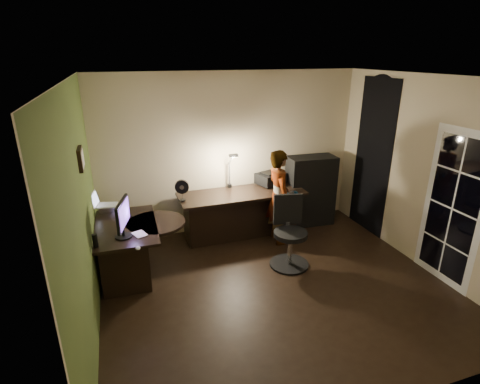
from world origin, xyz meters
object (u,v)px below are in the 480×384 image
object	(u,v)px
desk_left	(129,250)
cabinet	(310,191)
desk_right	(242,214)
office_chair	(291,234)
person	(279,197)
monitor	(122,224)

from	to	relation	value
desk_left	cabinet	world-z (taller)	cabinet
desk_right	office_chair	bearing A→B (deg)	-73.64
desk_left	office_chair	xyz separation A→B (m)	(2.24, -0.50, 0.14)
desk_right	office_chair	world-z (taller)	office_chair
office_chair	person	xyz separation A→B (m)	(0.15, 0.79, 0.26)
desk_right	monitor	xyz separation A→B (m)	(-1.92, -0.98, 0.54)
office_chair	monitor	bearing A→B (deg)	-171.92
person	desk_left	bearing A→B (deg)	97.67
desk_right	monitor	size ratio (longest dim) A/B	3.90
cabinet	person	bearing A→B (deg)	-147.68
monitor	office_chair	world-z (taller)	monitor
desk_left	person	world-z (taller)	person
cabinet	monitor	xyz separation A→B (m)	(-3.25, -1.08, 0.31)
monitor	cabinet	bearing A→B (deg)	33.23
monitor	person	xyz separation A→B (m)	(2.43, 0.62, -0.16)
desk_left	office_chair	distance (m)	2.30
desk_left	desk_right	size ratio (longest dim) A/B	0.63
person	monitor	bearing A→B (deg)	105.28
desk_right	desk_left	bearing A→B (deg)	-161.84
desk_left	office_chair	bearing A→B (deg)	-11.41
cabinet	monitor	bearing A→B (deg)	-158.32
desk_right	person	size ratio (longest dim) A/B	1.35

